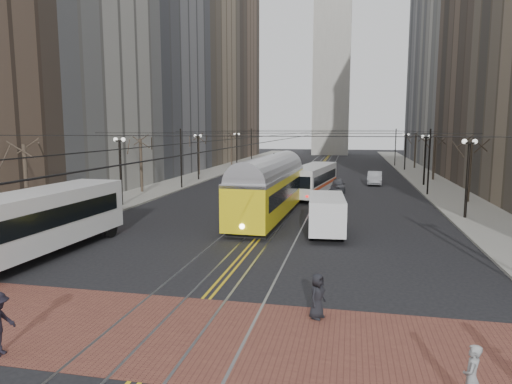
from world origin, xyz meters
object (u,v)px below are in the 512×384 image
at_px(cargo_van, 326,216).
at_px(sedan_silver, 375,178).
at_px(clock_tower, 333,9).
at_px(pedestrian_a, 317,296).
at_px(streetcar, 269,194).
at_px(sedan_grey, 337,185).
at_px(pedestrian_b, 472,378).
at_px(rear_bus, 313,181).
at_px(transit_bus, 24,228).

distance_m(cargo_van, sedan_silver, 27.62).
relative_size(clock_tower, pedestrian_a, 40.83).
distance_m(clock_tower, streetcar, 92.65).
bearing_deg(clock_tower, streetcar, -90.33).
xyz_separation_m(sedan_grey, pedestrian_b, (4.34, -37.94, 0.13)).
height_order(rear_bus, pedestrian_a, rear_bus).
relative_size(streetcar, sedan_silver, 3.23).
xyz_separation_m(transit_bus, sedan_grey, (14.40, 29.42, -1.01)).
relative_size(clock_tower, transit_bus, 4.82).
height_order(clock_tower, rear_bus, clock_tower).
relative_size(sedan_grey, pedestrian_b, 2.51).
relative_size(streetcar, rear_bus, 1.31).
relative_size(transit_bus, sedan_silver, 2.91).
bearing_deg(cargo_van, rear_bus, 93.15).
xyz_separation_m(sedan_grey, pedestrian_a, (0.40, -33.34, 0.12)).
distance_m(cargo_van, sedan_grey, 20.45).
xyz_separation_m(streetcar, sedan_grey, (4.50, 15.56, -1.09)).
height_order(streetcar, pedestrian_b, streetcar).
distance_m(clock_tower, rear_bus, 82.32).
bearing_deg(sedan_silver, pedestrian_a, -91.97).
distance_m(pedestrian_a, pedestrian_b, 6.06).
xyz_separation_m(clock_tower, streetcar, (-0.50, -86.11, -34.17)).
bearing_deg(clock_tower, cargo_van, -87.48).
distance_m(transit_bus, sedan_silver, 40.78).
xyz_separation_m(rear_bus, sedan_silver, (6.40, 11.04, -0.73)).
xyz_separation_m(streetcar, sedan_silver, (8.70, 22.41, -1.01)).
relative_size(transit_bus, streetcar, 0.90).
bearing_deg(sedan_silver, streetcar, -107.78).
bearing_deg(pedestrian_b, streetcar, -137.57).
distance_m(transit_bus, pedestrian_b, 20.60).
relative_size(clock_tower, sedan_grey, 16.05).
relative_size(rear_bus, sedan_silver, 2.46).
height_order(clock_tower, sedan_grey, clock_tower).
xyz_separation_m(pedestrian_a, pedestrian_b, (3.94, -4.60, 0.01)).
xyz_separation_m(clock_tower, pedestrian_b, (8.34, -108.50, -35.13)).
bearing_deg(pedestrian_a, cargo_van, 26.45).
xyz_separation_m(cargo_van, pedestrian_a, (0.40, -12.90, -0.40)).
xyz_separation_m(rear_bus, sedan_grey, (2.20, 4.18, -0.81)).
relative_size(rear_bus, cargo_van, 2.09).
bearing_deg(sedan_silver, transit_bus, -113.71).
bearing_deg(pedestrian_b, sedan_silver, -158.94).
height_order(transit_bus, pedestrian_a, transit_bus).
xyz_separation_m(sedan_grey, sedan_silver, (4.20, 6.85, 0.07)).
height_order(transit_bus, streetcar, streetcar).
bearing_deg(sedan_grey, cargo_van, -92.90).
xyz_separation_m(streetcar, pedestrian_a, (4.90, -17.78, -0.97)).
height_order(rear_bus, pedestrian_b, rear_bus).
distance_m(clock_tower, sedan_silver, 73.23).
distance_m(rear_bus, sedan_silver, 12.78).
relative_size(transit_bus, sedan_grey, 3.33).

